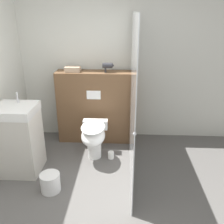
% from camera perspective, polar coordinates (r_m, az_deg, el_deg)
% --- Properties ---
extents(wall_back, '(8.00, 0.06, 2.50)m').
position_cam_1_polar(wall_back, '(4.21, -2.45, 10.59)').
color(wall_back, silver).
rests_on(wall_back, ground_plane).
extents(partition_panel, '(1.23, 0.33, 1.20)m').
position_cam_1_polar(partition_panel, '(4.18, -3.86, 1.17)').
color(partition_panel, brown).
rests_on(partition_panel, ground_plane).
extents(shower_glass, '(0.04, 1.96, 2.08)m').
position_cam_1_polar(shower_glass, '(3.27, 4.68, 3.29)').
color(shower_glass, silver).
rests_on(shower_glass, ground_plane).
extents(toilet, '(0.38, 0.60, 0.56)m').
position_cam_1_polar(toilet, '(3.71, -4.21, -5.58)').
color(toilet, white).
rests_on(toilet, ground_plane).
extents(sink_vanity, '(0.53, 0.51, 1.10)m').
position_cam_1_polar(sink_vanity, '(3.61, -20.45, -5.89)').
color(sink_vanity, beige).
rests_on(sink_vanity, ground_plane).
extents(hair_drier, '(0.18, 0.08, 0.15)m').
position_cam_1_polar(hair_drier, '(3.92, -0.94, 10.54)').
color(hair_drier, '#2D2D33').
rests_on(hair_drier, partition_panel).
extents(folded_towel, '(0.24, 0.16, 0.08)m').
position_cam_1_polar(folded_towel, '(4.03, -8.98, 9.65)').
color(folded_towel, tan).
rests_on(folded_towel, partition_panel).
extents(spare_toilet_roll, '(0.09, 0.09, 0.11)m').
position_cam_1_polar(spare_toilet_roll, '(3.85, -0.25, -9.81)').
color(spare_toilet_roll, white).
rests_on(spare_toilet_roll, ground_plane).
extents(waste_bin, '(0.25, 0.25, 0.24)m').
position_cam_1_polar(waste_bin, '(3.30, -13.91, -15.37)').
color(waste_bin, silver).
rests_on(waste_bin, ground_plane).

